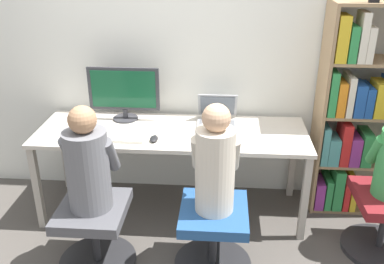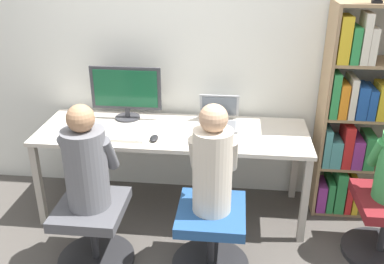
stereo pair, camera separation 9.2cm
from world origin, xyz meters
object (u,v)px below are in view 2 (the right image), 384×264
at_px(keyboard, 116,136).
at_px(person_at_monitor, 86,162).
at_px(office_chair_right, 211,235).
at_px(desktop_monitor, 126,92).
at_px(bookshelf, 357,121).
at_px(office_chair_left, 93,230).
at_px(person_at_laptop, 213,164).
at_px(laptop, 218,119).

xyz_separation_m(keyboard, person_at_monitor, (-0.05, -0.50, 0.05)).
bearing_deg(office_chair_right, keyboard, 147.43).
xyz_separation_m(office_chair_right, person_at_monitor, (-0.78, -0.03, 0.51)).
relative_size(desktop_monitor, bookshelf, 0.34).
relative_size(office_chair_left, person_at_monitor, 0.76).
distance_m(office_chair_left, person_at_monitor, 0.51).
relative_size(office_chair_right, bookshelf, 0.32).
distance_m(office_chair_left, person_at_laptop, 0.94).
relative_size(keyboard, office_chair_left, 0.83).
bearing_deg(office_chair_left, keyboard, 84.61).
xyz_separation_m(desktop_monitor, bookshelf, (1.78, -0.03, -0.15)).
distance_m(desktop_monitor, person_at_monitor, 0.89).
bearing_deg(person_at_monitor, laptop, 46.37).
bearing_deg(office_chair_right, bookshelf, 37.90).
relative_size(laptop, keyboard, 0.76).
distance_m(desktop_monitor, person_at_laptop, 1.13).
height_order(office_chair_left, office_chair_right, same).
relative_size(office_chair_left, person_at_laptop, 0.73).
relative_size(keyboard, person_at_monitor, 0.63).
height_order(person_at_laptop, bookshelf, bookshelf).
bearing_deg(office_chair_right, desktop_monitor, 131.23).
xyz_separation_m(laptop, keyboard, (-0.73, -0.32, -0.03)).
bearing_deg(person_at_monitor, keyboard, 84.56).
xyz_separation_m(desktop_monitor, office_chair_right, (0.74, -0.84, -0.67)).
distance_m(laptop, keyboard, 0.80).
distance_m(desktop_monitor, bookshelf, 1.79).
distance_m(keyboard, bookshelf, 1.81).
bearing_deg(bookshelf, person_at_monitor, -155.38).
bearing_deg(person_at_monitor, bookshelf, 24.62).
bearing_deg(desktop_monitor, person_at_laptop, -48.59).
bearing_deg(office_chair_left, laptop, 46.56).
height_order(laptop, keyboard, laptop).
height_order(desktop_monitor, person_at_monitor, person_at_monitor).
height_order(office_chair_left, person_at_monitor, person_at_monitor).
distance_m(person_at_monitor, person_at_laptop, 0.78).
relative_size(office_chair_right, person_at_laptop, 0.73).
bearing_deg(laptop, office_chair_right, -89.64).
bearing_deg(desktop_monitor, office_chair_right, -48.77).
xyz_separation_m(keyboard, office_chair_left, (-0.05, -0.50, -0.46)).
relative_size(desktop_monitor, laptop, 1.72).
bearing_deg(office_chair_right, person_at_laptop, 90.00).
bearing_deg(office_chair_left, bookshelf, 24.75).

